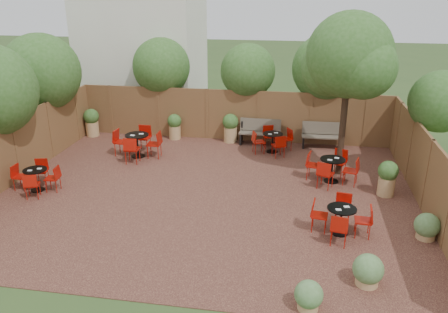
# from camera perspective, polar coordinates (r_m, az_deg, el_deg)

# --- Properties ---
(ground) EXTENTS (80.00, 80.00, 0.00)m
(ground) POSITION_cam_1_polar(r_m,az_deg,el_deg) (13.28, -2.17, -4.69)
(ground) COLOR #354F23
(ground) RESTS_ON ground
(courtyard_paving) EXTENTS (12.00, 10.00, 0.02)m
(courtyard_paving) POSITION_cam_1_polar(r_m,az_deg,el_deg) (13.27, -2.17, -4.65)
(courtyard_paving) COLOR #371A16
(courtyard_paving) RESTS_ON ground
(fence_back) EXTENTS (12.00, 0.08, 2.00)m
(fence_back) POSITION_cam_1_polar(r_m,az_deg,el_deg) (17.55, 1.08, 5.24)
(fence_back) COLOR brown
(fence_back) RESTS_ON ground
(fence_left) EXTENTS (0.08, 10.00, 2.00)m
(fence_left) POSITION_cam_1_polar(r_m,az_deg,el_deg) (15.22, -24.95, 0.77)
(fence_left) COLOR brown
(fence_left) RESTS_ON ground
(fence_right) EXTENTS (0.08, 10.00, 2.00)m
(fence_right) POSITION_cam_1_polar(r_m,az_deg,el_deg) (13.12, 24.41, -2.21)
(fence_right) COLOR brown
(fence_right) RESTS_ON ground
(neighbour_building) EXTENTS (5.00, 4.00, 8.00)m
(neighbour_building) POSITION_cam_1_polar(r_m,az_deg,el_deg) (20.99, -10.30, 15.83)
(neighbour_building) COLOR silver
(neighbour_building) RESTS_ON ground
(overhang_foliage) EXTENTS (15.49, 10.78, 2.76)m
(overhang_foliage) POSITION_cam_1_polar(r_m,az_deg,el_deg) (15.67, -10.58, 9.59)
(overhang_foliage) COLOR #2E591D
(overhang_foliage) RESTS_ON ground
(courtyard_tree) EXTENTS (2.73, 2.63, 5.07)m
(courtyard_tree) POSITION_cam_1_polar(r_m,az_deg,el_deg) (14.09, 15.55, 11.67)
(courtyard_tree) COLOR black
(courtyard_tree) RESTS_ON courtyard_paving
(park_bench_left) EXTENTS (1.58, 0.55, 0.96)m
(park_bench_left) POSITION_cam_1_polar(r_m,az_deg,el_deg) (17.21, 4.58, 3.18)
(park_bench_left) COLOR brown
(park_bench_left) RESTS_ON courtyard_paving
(park_bench_right) EXTENTS (1.55, 0.54, 0.95)m
(park_bench_right) POSITION_cam_1_polar(r_m,az_deg,el_deg) (17.19, 12.41, 2.70)
(park_bench_right) COLOR brown
(park_bench_right) RESTS_ON courtyard_paving
(bistro_tables) EXTENTS (10.14, 7.01, 0.94)m
(bistro_tables) POSITION_cam_1_polar(r_m,az_deg,el_deg) (14.26, -0.68, -0.84)
(bistro_tables) COLOR black
(bistro_tables) RESTS_ON courtyard_paving
(planters) EXTENTS (11.38, 4.57, 1.11)m
(planters) POSITION_cam_1_polar(r_m,az_deg,el_deg) (16.60, -2.52, 2.87)
(planters) COLOR tan
(planters) RESTS_ON courtyard_paving
(low_shrubs) EXTENTS (3.38, 3.60, 0.67)m
(low_shrubs) POSITION_cam_1_polar(r_m,az_deg,el_deg) (10.23, 18.91, -12.21)
(low_shrubs) COLOR tan
(low_shrubs) RESTS_ON courtyard_paving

